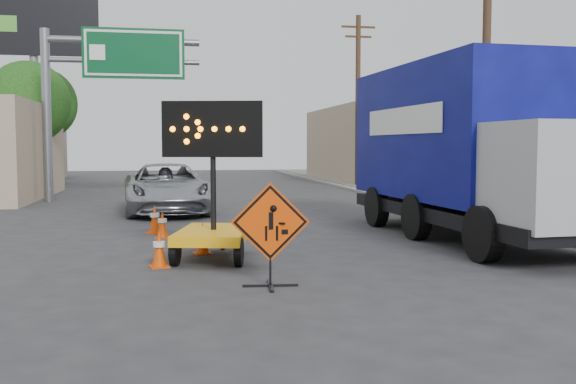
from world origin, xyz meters
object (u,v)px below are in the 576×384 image
object	(u,v)px
arrow_board	(214,224)
box_truck	(466,159)
construction_sign	(270,232)
pickup_truck	(167,188)

from	to	relation	value
arrow_board	box_truck	size ratio (longest dim) A/B	0.35
arrow_board	construction_sign	bearing A→B (deg)	-61.49
construction_sign	box_truck	world-z (taller)	box_truck
arrow_board	box_truck	distance (m)	6.51
arrow_board	pickup_truck	world-z (taller)	arrow_board
arrow_board	pickup_truck	bearing A→B (deg)	109.34
pickup_truck	box_truck	xyz separation A→B (m)	(7.12, -7.35, 1.08)
arrow_board	pickup_truck	size ratio (longest dim) A/B	0.53
construction_sign	arrow_board	size ratio (longest dim) A/B	0.54
box_truck	pickup_truck	bearing A→B (deg)	131.35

